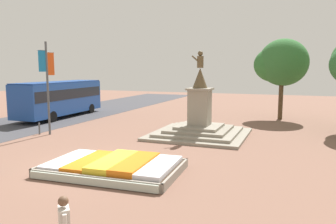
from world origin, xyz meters
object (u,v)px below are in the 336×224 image
(flower_planter, at_px, (114,167))
(statue_monument, at_px, (199,123))
(city_bus, at_px, (60,97))
(kerb_bollard_north, at_px, (39,128))
(banner_pole, at_px, (48,83))

(flower_planter, height_order, statue_monument, statue_monument)
(city_bus, xyz_separation_m, kerb_bollard_north, (3.95, -6.97, -1.42))
(city_bus, bearing_deg, banner_pole, -55.73)
(banner_pole, height_order, city_bus, banner_pole)
(banner_pole, relative_size, city_bus, 0.62)
(banner_pole, bearing_deg, statue_monument, 18.93)
(banner_pole, height_order, kerb_bollard_north, banner_pole)
(statue_monument, relative_size, city_bus, 0.61)
(flower_planter, bearing_deg, statue_monument, 81.95)
(statue_monument, xyz_separation_m, banner_pole, (-9.32, -3.20, 2.54))
(banner_pole, relative_size, kerb_bollard_north, 7.67)
(flower_planter, bearing_deg, banner_pole, 145.90)
(kerb_bollard_north, bearing_deg, flower_planter, -30.91)
(city_bus, height_order, kerb_bollard_north, city_bus)
(city_bus, distance_m, kerb_bollard_north, 8.13)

